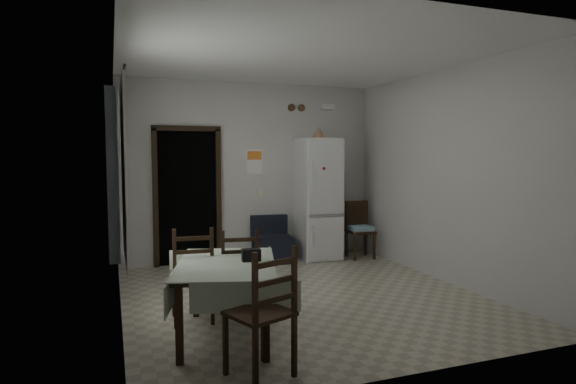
# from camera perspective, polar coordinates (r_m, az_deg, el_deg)

# --- Properties ---
(ground) EXTENTS (4.50, 4.50, 0.00)m
(ground) POSITION_cam_1_polar(r_m,az_deg,el_deg) (6.05, 1.67, -12.25)
(ground) COLOR #ABA38C
(ground) RESTS_ON ground
(ceiling) EXTENTS (4.20, 4.50, 0.02)m
(ceiling) POSITION_cam_1_polar(r_m,az_deg,el_deg) (5.90, 1.74, 15.80)
(ceiling) COLOR white
(ceiling) RESTS_ON ground
(wall_back) EXTENTS (4.20, 0.02, 2.90)m
(wall_back) POSITION_cam_1_polar(r_m,az_deg,el_deg) (7.93, -4.37, 2.39)
(wall_back) COLOR beige
(wall_back) RESTS_ON ground
(wall_front) EXTENTS (4.20, 0.02, 2.90)m
(wall_front) POSITION_cam_1_polar(r_m,az_deg,el_deg) (3.81, 14.44, -0.10)
(wall_front) COLOR beige
(wall_front) RESTS_ON ground
(wall_left) EXTENTS (0.02, 4.50, 2.90)m
(wall_left) POSITION_cam_1_polar(r_m,az_deg,el_deg) (5.38, -19.53, 1.11)
(wall_left) COLOR beige
(wall_left) RESTS_ON ground
(wall_right) EXTENTS (0.02, 4.50, 2.90)m
(wall_right) POSITION_cam_1_polar(r_m,az_deg,el_deg) (6.86, 18.21, 1.84)
(wall_right) COLOR beige
(wall_right) RESTS_ON ground
(doorway) EXTENTS (1.06, 0.52, 2.22)m
(doorway) POSITION_cam_1_polar(r_m,az_deg,el_deg) (7.93, -12.08, -0.52)
(doorway) COLOR black
(doorway) RESTS_ON ground
(window_recess) EXTENTS (0.10, 1.20, 1.60)m
(window_recess) POSITION_cam_1_polar(r_m,az_deg,el_deg) (5.18, -20.08, 2.08)
(window_recess) COLOR silver
(window_recess) RESTS_ON ground
(curtain) EXTENTS (0.02, 1.45, 1.85)m
(curtain) POSITION_cam_1_polar(r_m,az_deg,el_deg) (5.18, -18.87, 2.11)
(curtain) COLOR silver
(curtain) RESTS_ON ground
(curtain_rod) EXTENTS (0.02, 1.60, 0.02)m
(curtain_rod) POSITION_cam_1_polar(r_m,az_deg,el_deg) (5.23, -19.03, 12.57)
(curtain_rod) COLOR black
(curtain_rod) RESTS_ON ground
(calendar) EXTENTS (0.28, 0.02, 0.40)m
(calendar) POSITION_cam_1_polar(r_m,az_deg,el_deg) (7.93, -4.01, 3.62)
(calendar) COLOR white
(calendar) RESTS_ON ground
(calendar_image) EXTENTS (0.24, 0.01, 0.14)m
(calendar_image) POSITION_cam_1_polar(r_m,az_deg,el_deg) (7.92, -4.00, 4.34)
(calendar_image) COLOR orange
(calendar_image) RESTS_ON ground
(light_switch) EXTENTS (0.08, 0.02, 0.12)m
(light_switch) POSITION_cam_1_polar(r_m,az_deg,el_deg) (7.98, -3.30, -0.11)
(light_switch) COLOR beige
(light_switch) RESTS_ON ground
(vent_left) EXTENTS (0.12, 0.03, 0.12)m
(vent_left) POSITION_cam_1_polar(r_m,az_deg,el_deg) (8.16, 0.41, 9.98)
(vent_left) COLOR #513520
(vent_left) RESTS_ON ground
(vent_right) EXTENTS (0.12, 0.03, 0.12)m
(vent_right) POSITION_cam_1_polar(r_m,az_deg,el_deg) (8.23, 1.60, 9.94)
(vent_right) COLOR #513520
(vent_right) RESTS_ON ground
(emergency_light) EXTENTS (0.25, 0.07, 0.09)m
(emergency_light) POSITION_cam_1_polar(r_m,az_deg,el_deg) (8.39, 4.70, 10.03)
(emergency_light) COLOR white
(emergency_light) RESTS_ON ground
(fridge) EXTENTS (0.67, 0.67, 2.00)m
(fridge) POSITION_cam_1_polar(r_m,az_deg,el_deg) (8.01, 3.56, -0.80)
(fridge) COLOR silver
(fridge) RESTS_ON ground
(tan_cone) EXTENTS (0.25, 0.25, 0.18)m
(tan_cone) POSITION_cam_1_polar(r_m,az_deg,el_deg) (8.04, 3.62, 7.01)
(tan_cone) COLOR tan
(tan_cone) RESTS_ON fridge
(navy_seat) EXTENTS (0.66, 0.64, 0.73)m
(navy_seat) POSITION_cam_1_polar(r_m,az_deg,el_deg) (7.82, -1.78, -5.62)
(navy_seat) COLOR black
(navy_seat) RESTS_ON ground
(corner_chair) EXTENTS (0.44, 0.44, 0.95)m
(corner_chair) POSITION_cam_1_polar(r_m,az_deg,el_deg) (8.17, 8.59, -4.47)
(corner_chair) COLOR black
(corner_chair) RESTS_ON ground
(dining_table) EXTENTS (1.25, 1.58, 0.72)m
(dining_table) POSITION_cam_1_polar(r_m,az_deg,el_deg) (4.74, -7.28, -12.53)
(dining_table) COLOR #A2B198
(dining_table) RESTS_ON ground
(black_bag) EXTENTS (0.19, 0.12, 0.12)m
(black_bag) POSITION_cam_1_polar(r_m,az_deg,el_deg) (4.68, -4.39, -7.44)
(black_bag) COLOR black
(black_bag) RESTS_ON dining_table
(dining_chair_far_left) EXTENTS (0.46, 0.46, 1.01)m
(dining_chair_far_left) POSITION_cam_1_polar(r_m,az_deg,el_deg) (5.18, -11.28, -9.44)
(dining_chair_far_left) COLOR black
(dining_chair_far_left) RESTS_ON ground
(dining_chair_far_right) EXTENTS (0.47, 0.47, 0.96)m
(dining_chair_far_right) POSITION_cam_1_polar(r_m,az_deg,el_deg) (5.27, -5.85, -9.39)
(dining_chair_far_right) COLOR black
(dining_chair_far_right) RESTS_ON ground
(dining_chair_near_head) EXTENTS (0.58, 0.58, 1.04)m
(dining_chair_near_head) POSITION_cam_1_polar(r_m,az_deg,el_deg) (3.87, -3.39, -13.92)
(dining_chair_near_head) COLOR black
(dining_chair_near_head) RESTS_ON ground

